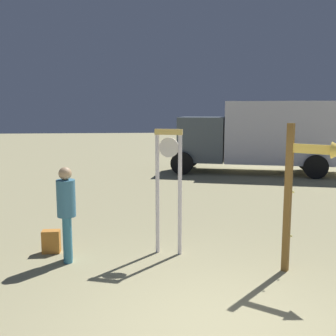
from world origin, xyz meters
TOP-DOWN VIEW (x-y plane):
  - ground_plane at (0.00, 0.00)m, footprint 80.00×80.00m
  - standing_clock at (-0.37, 2.70)m, footprint 0.49×0.23m
  - arrow_sign at (1.65, 1.55)m, footprint 0.80×0.70m
  - person_near_clock at (-2.13, 2.47)m, footprint 0.31×0.31m
  - backpack at (-2.50, 2.93)m, footprint 0.32×0.23m
  - box_truck_near at (4.57, 11.59)m, footprint 7.43×4.18m

SIDE VIEW (x-z plane):
  - ground_plane at x=0.00m, z-range 0.00..0.00m
  - backpack at x=-2.50m, z-range 0.00..0.41m
  - person_near_clock at x=-2.13m, z-range 0.10..1.74m
  - standing_clock at x=-0.37m, z-range 0.24..2.50m
  - arrow_sign at x=1.65m, z-range 0.36..2.74m
  - box_truck_near at x=4.57m, z-range 0.13..3.04m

